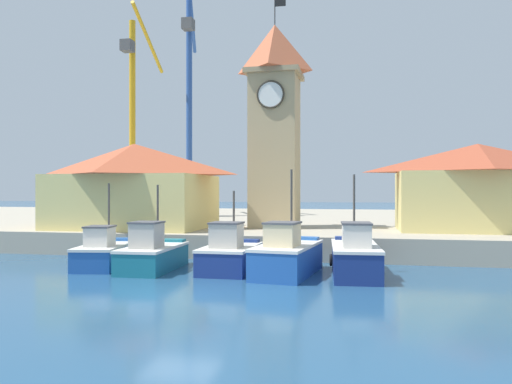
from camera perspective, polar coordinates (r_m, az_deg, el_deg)
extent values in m
plane|color=navy|center=(17.26, -8.66, -11.73)|extent=(300.00, 300.00, 0.00)
cube|color=#A89E89|center=(45.27, 4.32, -3.62)|extent=(120.00, 40.00, 1.25)
cube|color=#2356A8|center=(24.51, -16.85, -7.11)|extent=(2.47, 4.45, 0.94)
cube|color=#2356A8|center=(26.19, -15.53, -5.35)|extent=(1.59, 0.85, 0.24)
cube|color=silver|center=(24.45, -16.85, -5.90)|extent=(2.54, 4.52, 0.12)
cube|color=beige|center=(23.71, -17.43, -4.91)|extent=(1.27, 1.43, 0.84)
cube|color=#4C4C51|center=(23.67, -17.43, -3.80)|extent=(1.36, 1.52, 0.08)
cylinder|color=#4C4742|center=(24.84, -16.46, -2.35)|extent=(0.10, 0.10, 2.87)
torus|color=black|center=(25.03, -18.81, -6.96)|extent=(0.21, 0.53, 0.52)
cube|color=#196B7F|center=(23.09, -11.66, -7.51)|extent=(2.06, 4.44, 0.97)
cube|color=#196B7F|center=(24.82, -10.02, -5.58)|extent=(1.64, 0.66, 0.24)
cube|color=silver|center=(23.02, -11.66, -6.19)|extent=(2.12, 4.50, 0.12)
cube|color=#B2ADA3|center=(22.26, -12.39, -4.88)|extent=(1.19, 1.35, 1.06)
cube|color=#4C4C51|center=(22.22, -12.39, -3.42)|extent=(1.27, 1.43, 0.08)
cylinder|color=#4C4742|center=(23.42, -11.17, -2.56)|extent=(0.10, 0.10, 2.75)
torus|color=black|center=(23.68, -13.81, -7.32)|extent=(0.14, 0.52, 0.52)
cube|color=navy|center=(22.27, -2.90, -7.73)|extent=(2.10, 4.09, 1.01)
cube|color=navy|center=(23.91, -1.76, -5.69)|extent=(1.75, 0.62, 0.24)
cube|color=silver|center=(22.21, -2.90, -6.31)|extent=(2.16, 4.15, 0.12)
cube|color=#B2ADA3|center=(21.47, -3.40, -5.01)|extent=(1.25, 1.23, 1.02)
cube|color=#4C4C51|center=(21.43, -3.40, -3.55)|extent=(1.33, 1.31, 0.08)
cylinder|color=#4C4742|center=(22.59, -2.56, -2.95)|extent=(0.10, 0.10, 2.43)
torus|color=black|center=(22.78, -5.47, -7.56)|extent=(0.13, 0.52, 0.52)
cube|color=#2356A8|center=(21.40, 3.65, -7.83)|extent=(2.59, 5.04, 1.18)
cube|color=#2356A8|center=(23.40, 5.04, -5.40)|extent=(1.78, 0.80, 0.24)
cube|color=silver|center=(21.32, 3.65, -6.12)|extent=(2.66, 5.11, 0.12)
cube|color=beige|center=(20.46, 3.03, -4.93)|extent=(1.38, 1.58, 0.91)
cube|color=#4C4C51|center=(20.42, 3.03, -3.54)|extent=(1.47, 1.67, 0.08)
cylinder|color=#4C4742|center=(21.79, 4.07, -1.62)|extent=(0.10, 0.10, 3.20)
torus|color=black|center=(21.93, 1.04, -7.64)|extent=(0.18, 0.53, 0.52)
cube|color=navy|center=(21.57, 11.24, -7.77)|extent=(2.18, 5.17, 1.18)
cube|color=navy|center=(23.75, 10.91, -5.33)|extent=(1.59, 0.71, 0.24)
cube|color=silver|center=(21.49, 11.24, -6.08)|extent=(2.25, 5.23, 0.12)
cube|color=beige|center=(20.57, 11.39, -4.91)|extent=(1.20, 1.59, 0.92)
cube|color=#4C4C51|center=(20.53, 11.39, -3.52)|extent=(1.29, 1.67, 0.08)
cylinder|color=#4C4742|center=(22.01, 11.14, -1.89)|extent=(0.10, 0.10, 2.98)
torus|color=black|center=(21.78, 8.56, -7.69)|extent=(0.16, 0.53, 0.52)
cube|color=tan|center=(31.72, 2.16, 4.57)|extent=(2.91, 2.91, 9.54)
cube|color=#9C865F|center=(32.48, 2.16, 13.26)|extent=(3.41, 3.41, 0.30)
pyramid|color=#C1603D|center=(32.90, 2.16, 16.08)|extent=(3.41, 3.41, 3.03)
cylinder|color=white|center=(30.69, 1.67, 11.07)|extent=(1.60, 0.12, 1.60)
torus|color=#332D23|center=(30.66, 1.66, 11.09)|extent=(1.72, 0.12, 1.72)
cylinder|color=#3F3F3F|center=(33.62, 2.16, 19.88)|extent=(0.08, 0.08, 1.60)
cube|color=black|center=(33.75, 2.79, 20.79)|extent=(0.70, 0.04, 0.44)
cube|color=#E5D17A|center=(32.15, -13.74, -1.07)|extent=(9.10, 6.79, 3.29)
pyramid|color=#B25133|center=(32.20, -13.74, 3.62)|extent=(9.50, 7.19, 1.98)
cube|color=#E5D17A|center=(31.35, 24.02, -0.98)|extent=(8.86, 5.03, 3.42)
pyramid|color=#A3472D|center=(31.41, 24.02, 3.61)|extent=(9.26, 5.43, 1.60)
cube|color=navy|center=(47.14, -7.64, -1.98)|extent=(2.00, 2.00, 1.20)
cylinder|color=#284C93|center=(47.90, -7.64, 10.43)|extent=(0.56, 0.56, 19.41)
cylinder|color=#284C93|center=(54.06, -7.30, 18.68)|extent=(2.55, 8.20, 4.03)
cube|color=#4C4C4C|center=(48.31, -7.76, 18.46)|extent=(1.00, 1.00, 1.00)
cube|color=#976E11|center=(46.74, -13.94, -2.00)|extent=(2.00, 2.00, 1.20)
cylinder|color=gold|center=(47.27, -13.95, 8.86)|extent=(0.56, 0.56, 16.63)
cylinder|color=gold|center=(53.19, -12.20, 16.62)|extent=(1.27, 9.18, 4.55)
cube|color=#4C4C4C|center=(47.31, -14.50, 15.86)|extent=(1.00, 1.00, 1.00)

